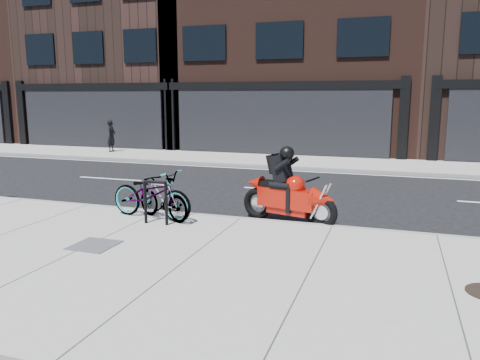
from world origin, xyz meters
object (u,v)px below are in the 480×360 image
(bicycle_front, at_px, (151,194))
(pedestrian, at_px, (111,136))
(bike_rack, at_px, (156,199))
(utility_grate, at_px, (94,245))
(bicycle_rear, at_px, (163,198))
(motorcycle, at_px, (292,193))

(bicycle_front, distance_m, pedestrian, 13.26)
(bike_rack, bearing_deg, bicycle_front, 128.75)
(pedestrian, distance_m, utility_grate, 14.91)
(bicycle_rear, xyz_separation_m, pedestrian, (-8.30, 10.55, 0.29))
(pedestrian, bearing_deg, motorcycle, -140.15)
(bicycle_front, bearing_deg, motorcycle, -62.72)
(bicycle_front, distance_m, bicycle_rear, 0.28)
(bicycle_rear, height_order, motorcycle, motorcycle)
(bicycle_rear, height_order, utility_grate, bicycle_rear)
(bicycle_rear, height_order, pedestrian, pedestrian)
(utility_grate, bearing_deg, bike_rack, 77.50)
(bicycle_front, relative_size, motorcycle, 0.91)
(bike_rack, height_order, motorcycle, motorcycle)
(bicycle_front, height_order, pedestrian, pedestrian)
(bike_rack, relative_size, utility_grate, 1.23)
(bike_rack, distance_m, pedestrian, 13.76)
(motorcycle, bearing_deg, bicycle_rear, -144.59)
(bike_rack, bearing_deg, bicycle_rear, 95.84)
(bicycle_front, xyz_separation_m, pedestrian, (-8.03, 10.55, 0.23))
(bike_rack, height_order, bicycle_front, bicycle_front)
(utility_grate, bearing_deg, bicycle_rear, 80.96)
(bicycle_rear, xyz_separation_m, utility_grate, (-0.32, -2.03, -0.46))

